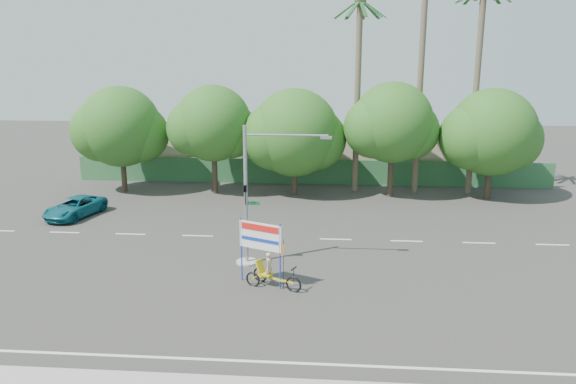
{
  "coord_description": "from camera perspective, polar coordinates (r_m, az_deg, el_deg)",
  "views": [
    {
      "loc": [
        1.64,
        -22.45,
        10.49
      ],
      "look_at": [
        -0.49,
        4.99,
        3.5
      ],
      "focal_mm": 35.0,
      "sensor_mm": 36.0,
      "label": 1
    }
  ],
  "objects": [
    {
      "name": "palm_short",
      "position": [
        42.02,
        7.13,
        11.92
      ],
      "size": [
        3.73,
        3.79,
        14.45
      ],
      "color": "#70604C",
      "rests_on": "ground"
    },
    {
      "name": "fence",
      "position": [
        44.99,
        2.26,
        2.06
      ],
      "size": [
        38.0,
        0.08,
        2.0
      ],
      "primitive_type": "cube",
      "color": "#336B3D",
      "rests_on": "ground"
    },
    {
      "name": "building_left",
      "position": [
        50.55,
        -8.96,
        4.4
      ],
      "size": [
        12.0,
        8.0,
        4.0
      ],
      "primitive_type": "cube",
      "color": "#B9AA93",
      "rests_on": "ground"
    },
    {
      "name": "tree_left",
      "position": [
        41.73,
        -7.66,
        6.64
      ],
      "size": [
        6.66,
        5.6,
        8.07
      ],
      "color": "#473828",
      "rests_on": "ground"
    },
    {
      "name": "ground",
      "position": [
        24.83,
        0.25,
        -10.74
      ],
      "size": [
        120.0,
        120.0,
        0.0
      ],
      "primitive_type": "plane",
      "color": "#33302D",
      "rests_on": "ground"
    },
    {
      "name": "tree_far_right",
      "position": [
        42.41,
        19.96,
        5.47
      ],
      "size": [
        7.38,
        6.2,
        7.94
      ],
      "color": "#473828",
      "rests_on": "ground"
    },
    {
      "name": "tree_center",
      "position": [
        40.99,
        0.63,
        5.79
      ],
      "size": [
        7.62,
        6.4,
        7.85
      ],
      "color": "#473828",
      "rests_on": "ground"
    },
    {
      "name": "trike_billboard",
      "position": [
        25.6,
        -2.23,
        -6.91
      ],
      "size": [
        2.93,
        1.5,
        3.11
      ],
      "rotation": [
        0.0,
        0.0,
        -0.42
      ],
      "color": "black",
      "rests_on": "ground"
    },
    {
      "name": "palm_mid",
      "position": [
        43.22,
        18.74,
        12.07
      ],
      "size": [
        3.73,
        3.79,
        15.45
      ],
      "color": "#70604C",
      "rests_on": "ground"
    },
    {
      "name": "palm_tall",
      "position": [
        42.43,
        13.46,
        13.84
      ],
      "size": [
        3.73,
        3.79,
        17.45
      ],
      "color": "#70604C",
      "rests_on": "ground"
    },
    {
      "name": "traffic_signal",
      "position": [
        27.76,
        -3.67,
        -1.61
      ],
      "size": [
        4.72,
        1.1,
        7.0
      ],
      "color": "gray",
      "rests_on": "ground"
    },
    {
      "name": "tree_right",
      "position": [
        41.02,
        10.52,
        6.65
      ],
      "size": [
        6.9,
        5.8,
        8.36
      ],
      "color": "#473828",
      "rests_on": "ground"
    },
    {
      "name": "pickup_truck",
      "position": [
        38.74,
        -20.83,
        -1.46
      ],
      "size": [
        3.19,
        4.9,
        1.25
      ],
      "primitive_type": "imported",
      "rotation": [
        0.0,
        0.0,
        -0.26
      ],
      "color": "#0F5D6C",
      "rests_on": "ground"
    },
    {
      "name": "building_right",
      "position": [
        49.63,
        11.76,
        3.86
      ],
      "size": [
        14.0,
        8.0,
        3.6
      ],
      "primitive_type": "cube",
      "color": "#B9AA93",
      "rests_on": "ground"
    },
    {
      "name": "tree_far_left",
      "position": [
        43.76,
        -16.7,
        6.13
      ],
      "size": [
        7.14,
        6.0,
        7.96
      ],
      "color": "#473828",
      "rests_on": "ground"
    }
  ]
}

